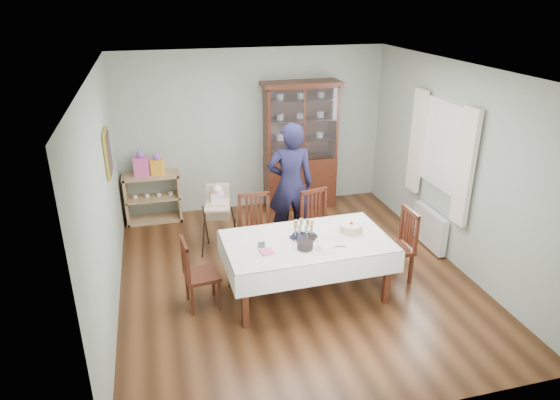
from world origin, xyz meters
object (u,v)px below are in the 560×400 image
object	(u,v)px
chair_far_right	(319,239)
high_chair	(219,225)
chair_end_left	(201,286)
chair_end_right	(394,259)
gift_bag_orange	(157,165)
chair_far_left	(257,246)
sideboard	(153,198)
birthday_cake	(351,229)
gift_bag_pink	(141,165)
champagne_tray	(304,233)
dining_table	(306,267)
china_cabinet	(300,144)
woman	(291,185)

from	to	relation	value
chair_far_right	high_chair	xyz separation A→B (m)	(-1.33, 0.60, 0.10)
chair_end_left	chair_end_right	bearing A→B (deg)	-96.58
chair_end_right	gift_bag_orange	xyz separation A→B (m)	(-2.87, 2.64, 0.67)
chair_far_right	gift_bag_orange	world-z (taller)	gift_bag_orange
chair_far_left	chair_end_right	xyz separation A→B (m)	(1.66, -0.78, -0.01)
sideboard	birthday_cake	distance (m)	3.59
gift_bag_pink	gift_bag_orange	distance (m)	0.25
birthday_cake	gift_bag_pink	xyz separation A→B (m)	(-2.48, 2.66, 0.17)
chair_far_right	gift_bag_pink	size ratio (longest dim) A/B	2.32
sideboard	champagne_tray	world-z (taller)	champagne_tray
chair_end_left	dining_table	bearing A→B (deg)	-100.17
birthday_cake	gift_bag_pink	distance (m)	3.64
chair_far_right	champagne_tray	size ratio (longest dim) A/B	2.79
sideboard	gift_bag_pink	bearing A→B (deg)	-170.82
china_cabinet	chair_far_right	bearing A→B (deg)	-98.08
china_cabinet	gift_bag_orange	xyz separation A→B (m)	(-2.38, 0.00, -0.16)
champagne_tray	birthday_cake	world-z (taller)	birthday_cake
china_cabinet	high_chair	bearing A→B (deg)	-142.02
sideboard	chair_end_left	world-z (taller)	chair_end_left
china_cabinet	sideboard	size ratio (longest dim) A/B	2.42
chair_end_left	chair_end_right	size ratio (longest dim) A/B	0.92
china_cabinet	gift_bag_orange	size ratio (longest dim) A/B	6.12
chair_far_right	gift_bag_pink	world-z (taller)	gift_bag_pink
sideboard	birthday_cake	xyz separation A→B (m)	(2.36, -2.68, 0.42)
chair_end_right	dining_table	bearing A→B (deg)	-88.25
dining_table	chair_end_left	distance (m)	1.30
chair_end_right	woman	distance (m)	1.80
chair_far_right	gift_bag_pink	distance (m)	3.08
chair_far_left	woman	distance (m)	1.05
dining_table	chair_far_left	bearing A→B (deg)	117.80
china_cabinet	gift_bag_orange	distance (m)	2.38
woman	champagne_tray	world-z (taller)	woman
gift_bag_pink	birthday_cake	bearing A→B (deg)	-46.99
gift_bag_orange	high_chair	bearing A→B (deg)	-57.96
champagne_tray	gift_bag_orange	bearing A→B (deg)	121.64
chair_far_right	chair_end_left	bearing A→B (deg)	-169.71
sideboard	chair_end_right	distance (m)	4.01
china_cabinet	chair_end_left	bearing A→B (deg)	-127.65
high_chair	gift_bag_orange	xyz separation A→B (m)	(-0.78, 1.25, 0.56)
dining_table	china_cabinet	distance (m)	2.90
sideboard	champagne_tray	xyz separation A→B (m)	(1.75, -2.66, 0.43)
birthday_cake	gift_bag_orange	world-z (taller)	gift_bag_orange
gift_bag_orange	chair_end_left	bearing A→B (deg)	-82.04
dining_table	chair_far_right	bearing A→B (deg)	61.61
dining_table	gift_bag_orange	xyz separation A→B (m)	(-1.65, 2.71, 0.57)
champagne_tray	gift_bag_pink	distance (m)	3.24
chair_far_left	high_chair	size ratio (longest dim) A/B	1.00
woman	gift_bag_pink	bearing A→B (deg)	-24.49
china_cabinet	champagne_tray	distance (m)	2.76
china_cabinet	gift_bag_pink	bearing A→B (deg)	179.97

